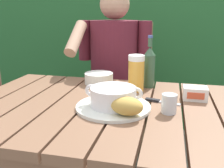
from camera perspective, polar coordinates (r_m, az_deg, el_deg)
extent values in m
cube|color=brown|center=(1.21, -20.52, -3.62)|extent=(0.12, 0.80, 0.04)
cube|color=brown|center=(1.14, -15.05, -4.23)|extent=(0.12, 0.80, 0.04)
cube|color=brown|center=(1.09, -8.97, -4.87)|extent=(0.12, 0.80, 0.04)
cube|color=brown|center=(1.05, -2.34, -5.50)|extent=(0.12, 0.80, 0.04)
cube|color=brown|center=(1.03, 4.73, -6.08)|extent=(0.12, 0.80, 0.04)
cube|color=brown|center=(1.02, 12.04, -6.60)|extent=(0.12, 0.80, 0.04)
cube|color=brown|center=(1.02, 19.37, -7.00)|extent=(0.12, 0.80, 0.04)
cube|color=brown|center=(1.41, 1.69, -2.29)|extent=(1.12, 0.03, 0.08)
cube|color=brown|center=(1.70, -16.92, -10.78)|extent=(0.06, 0.06, 0.69)
cube|color=brown|center=(1.53, 22.48, -14.63)|extent=(0.06, 0.06, 0.69)
cube|color=#25602E|center=(2.64, 7.31, 8.00)|extent=(3.63, 0.60, 1.46)
cylinder|color=#4C3823|center=(2.89, -2.60, 7.52)|extent=(0.10, 0.10, 1.33)
cylinder|color=#4C3823|center=(2.93, -7.05, 11.41)|extent=(0.10, 0.10, 1.73)
cylinder|color=#4C3823|center=(2.83, 2.10, 8.45)|extent=(0.10, 0.10, 1.44)
cylinder|color=brown|center=(1.78, 6.70, -13.62)|extent=(0.04, 0.04, 0.43)
cylinder|color=brown|center=(1.86, -6.46, -12.19)|extent=(0.04, 0.04, 0.43)
cylinder|color=brown|center=(2.10, 7.86, -8.77)|extent=(0.04, 0.04, 0.43)
cylinder|color=brown|center=(2.17, -3.25, -7.79)|extent=(0.04, 0.04, 0.43)
cube|color=brown|center=(1.88, 1.22, -4.24)|extent=(0.45, 0.40, 0.02)
cylinder|color=brown|center=(1.95, 8.43, 4.99)|extent=(0.04, 0.04, 0.59)
cylinder|color=brown|center=(2.02, -3.48, 5.54)|extent=(0.04, 0.04, 0.59)
cube|color=brown|center=(1.99, 2.34, 2.81)|extent=(0.42, 0.02, 0.04)
cube|color=brown|center=(1.96, 2.39, 6.98)|extent=(0.42, 0.02, 0.04)
cube|color=brown|center=(1.95, 2.44, 11.24)|extent=(0.42, 0.02, 0.04)
cylinder|color=maroon|center=(1.69, 1.92, -14.92)|extent=(0.11, 0.11, 0.45)
cylinder|color=maroon|center=(1.65, 2.69, -4.65)|extent=(0.13, 0.40, 0.13)
cylinder|color=maroon|center=(1.73, -3.80, -14.24)|extent=(0.11, 0.11, 0.45)
cylinder|color=maroon|center=(1.69, -3.00, -4.19)|extent=(0.13, 0.40, 0.13)
cylinder|color=maroon|center=(1.69, 0.58, 5.21)|extent=(0.32, 0.32, 0.53)
sphere|color=tan|center=(1.66, 0.62, 17.69)|extent=(0.19, 0.19, 0.19)
sphere|color=black|center=(1.66, 0.62, 18.34)|extent=(0.18, 0.18, 0.18)
cylinder|color=maroon|center=(1.62, 7.45, 9.47)|extent=(0.08, 0.08, 0.26)
cylinder|color=maroon|center=(1.71, -6.22, 9.83)|extent=(0.08, 0.08, 0.26)
cylinder|color=tan|center=(1.56, -8.20, 10.28)|extent=(0.07, 0.25, 0.21)
cylinder|color=brown|center=(1.74, -22.64, -14.93)|extent=(0.04, 0.04, 0.47)
cylinder|color=white|center=(1.00, 0.29, -5.18)|extent=(0.30, 0.30, 0.01)
cylinder|color=white|center=(0.98, 0.30, -2.85)|extent=(0.18, 0.18, 0.07)
cylinder|color=#9E4E22|center=(0.98, 0.30, -1.95)|extent=(0.16, 0.16, 0.01)
torus|color=white|center=(1.00, -4.76, -1.46)|extent=(0.05, 0.01, 0.05)
torus|color=white|center=(0.96, 5.56, -2.19)|extent=(0.05, 0.01, 0.05)
ellipsoid|color=gold|center=(0.90, 3.41, -5.01)|extent=(0.13, 0.11, 0.07)
cylinder|color=gold|center=(1.20, 5.50, 1.87)|extent=(0.08, 0.08, 0.15)
cylinder|color=white|center=(1.19, 5.61, 5.94)|extent=(0.08, 0.08, 0.03)
cylinder|color=#36583B|center=(1.27, 8.42, 2.89)|extent=(0.06, 0.06, 0.16)
cone|color=#36583B|center=(1.25, 8.61, 7.46)|extent=(0.06, 0.06, 0.04)
cylinder|color=#36583B|center=(1.25, 8.69, 9.37)|extent=(0.02, 0.02, 0.04)
cylinder|color=#3E5493|center=(1.25, 8.74, 10.61)|extent=(0.02, 0.02, 0.01)
cylinder|color=silver|center=(0.97, 12.85, -4.38)|extent=(0.06, 0.06, 0.07)
cube|color=white|center=(1.15, 18.35, -2.00)|extent=(0.10, 0.08, 0.06)
cube|color=#D65030|center=(1.11, 18.51, -2.60)|extent=(0.07, 0.00, 0.03)
cube|color=silver|center=(1.07, 12.30, -4.17)|extent=(0.12, 0.04, 0.00)
cube|color=black|center=(1.09, 9.18, -3.61)|extent=(0.06, 0.03, 0.01)
cylinder|color=white|center=(1.33, -3.01, 1.30)|extent=(0.15, 0.15, 0.06)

